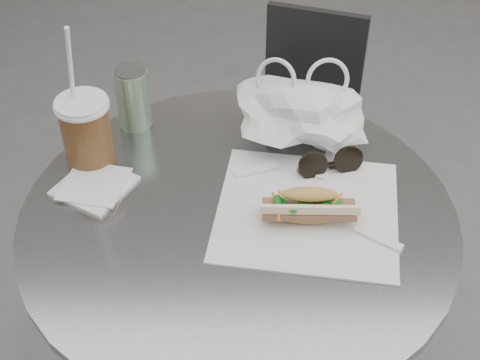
{
  "coord_description": "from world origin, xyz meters",
  "views": [
    {
      "loc": [
        0.01,
        -0.63,
        1.55
      ],
      "look_at": [
        0.0,
        0.23,
        0.79
      ],
      "focal_mm": 50.0,
      "sensor_mm": 36.0,
      "label": 1
    }
  ],
  "objects_px": {
    "banh_mi": "(309,206)",
    "iced_coffee": "(86,130)",
    "chair_far": "(298,147)",
    "sunglasses": "(330,164)",
    "drink_can": "(133,98)",
    "cafe_table": "(238,311)"
  },
  "relations": [
    {
      "from": "iced_coffee",
      "to": "drink_can",
      "type": "distance_m",
      "value": 0.13
    },
    {
      "from": "iced_coffee",
      "to": "drink_can",
      "type": "xyz_separation_m",
      "value": [
        0.07,
        0.11,
        -0.01
      ]
    },
    {
      "from": "cafe_table",
      "to": "chair_far",
      "type": "distance_m",
      "value": 0.76
    },
    {
      "from": "chair_far",
      "to": "drink_can",
      "type": "distance_m",
      "value": 0.78
    },
    {
      "from": "chair_far",
      "to": "banh_mi",
      "type": "distance_m",
      "value": 0.88
    },
    {
      "from": "cafe_table",
      "to": "drink_can",
      "type": "height_order",
      "value": "drink_can"
    },
    {
      "from": "iced_coffee",
      "to": "drink_can",
      "type": "relative_size",
      "value": 2.27
    },
    {
      "from": "chair_far",
      "to": "iced_coffee",
      "type": "height_order",
      "value": "iced_coffee"
    },
    {
      "from": "cafe_table",
      "to": "sunglasses",
      "type": "height_order",
      "value": "sunglasses"
    },
    {
      "from": "banh_mi",
      "to": "iced_coffee",
      "type": "xyz_separation_m",
      "value": [
        -0.4,
        0.16,
        0.04
      ]
    },
    {
      "from": "cafe_table",
      "to": "banh_mi",
      "type": "bearing_deg",
      "value": -9.02
    },
    {
      "from": "banh_mi",
      "to": "sunglasses",
      "type": "xyz_separation_m",
      "value": [
        0.05,
        0.13,
        -0.01
      ]
    },
    {
      "from": "chair_far",
      "to": "sunglasses",
      "type": "bearing_deg",
      "value": 107.17
    },
    {
      "from": "cafe_table",
      "to": "drink_can",
      "type": "bearing_deg",
      "value": 128.91
    },
    {
      "from": "chair_far",
      "to": "iced_coffee",
      "type": "relative_size",
      "value": 2.39
    },
    {
      "from": "iced_coffee",
      "to": "chair_far",
      "type": "bearing_deg",
      "value": 51.94
    },
    {
      "from": "banh_mi",
      "to": "drink_can",
      "type": "distance_m",
      "value": 0.43
    },
    {
      "from": "banh_mi",
      "to": "cafe_table",
      "type": "bearing_deg",
      "value": 171.8
    },
    {
      "from": "iced_coffee",
      "to": "sunglasses",
      "type": "bearing_deg",
      "value": -4.68
    },
    {
      "from": "chair_far",
      "to": "drink_can",
      "type": "bearing_deg",
      "value": 68.28
    },
    {
      "from": "banh_mi",
      "to": "iced_coffee",
      "type": "relative_size",
      "value": 0.68
    },
    {
      "from": "banh_mi",
      "to": "iced_coffee",
      "type": "bearing_deg",
      "value": 158.58
    }
  ]
}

